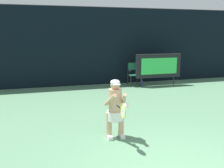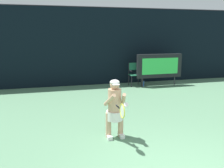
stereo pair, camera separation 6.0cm
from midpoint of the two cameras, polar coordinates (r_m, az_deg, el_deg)
The scene contains 6 objects.
backdrop_screen at distance 11.92m, azimuth -5.07°, elevation 8.46°, with size 18.00×0.12×3.66m.
scoreboard at distance 11.87m, azimuth 10.43°, elevation 4.11°, with size 2.20×0.21×1.50m.
umpire_chair at distance 11.75m, azimuth 4.85°, elevation 2.57°, with size 0.52×0.44×1.08m.
water_bottle at distance 11.76m, azimuth 6.88°, elevation 0.08°, with size 0.07×0.07×0.27m.
tennis_player at distance 5.84m, azimuth 0.46°, elevation -5.35°, with size 0.53×0.60×1.40m.
tennis_racket at distance 5.23m, azimuth 2.15°, elevation -6.12°, with size 0.03×0.60×0.31m.
Camera 1 is at (-2.26, -3.18, 2.45)m, focal length 39.94 mm.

